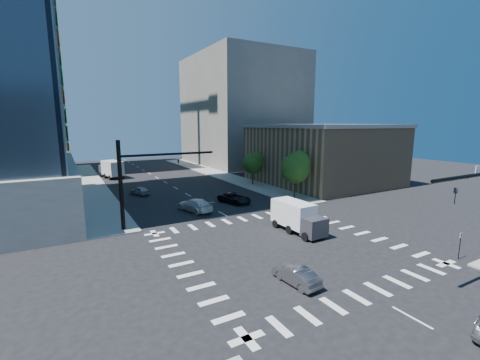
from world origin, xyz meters
TOP-DOWN VIEW (x-y plane):
  - ground at (0.00, 0.00)m, footprint 160.00×160.00m
  - road_markings at (0.00, 0.00)m, footprint 20.00×20.00m
  - sidewalk_ne at (12.50, 40.00)m, footprint 5.00×60.00m
  - sidewalk_nw at (-12.50, 40.00)m, footprint 5.00×60.00m
  - commercial_building at (25.00, 22.00)m, footprint 20.50×22.50m
  - bg_building_ne at (27.00, 55.00)m, footprint 24.00×30.00m
  - signal_mast_nw at (-10.00, 11.50)m, footprint 10.20×0.40m
  - tree_south at (12.63, 13.90)m, footprint 4.16×4.16m
  - tree_north at (12.93, 25.90)m, footprint 3.54×3.52m
  - no_parking_sign at (10.70, -9.00)m, footprint 0.30×0.06m
  - car_nb_far at (3.78, 16.04)m, footprint 3.75×5.42m
  - car_sb_near at (-2.45, 14.84)m, footprint 3.48×5.73m
  - car_sb_mid at (-6.42, 27.58)m, footprint 2.74×4.03m
  - car_sb_cross at (-3.23, -5.78)m, footprint 1.58×3.78m
  - box_truck_near at (3.66, 2.27)m, footprint 2.55×5.72m
  - box_truck_far at (-8.00, 46.50)m, footprint 4.19×7.04m

SIDE VIEW (x-z plane):
  - ground at x=0.00m, z-range 0.00..0.00m
  - road_markings at x=0.00m, z-range 0.00..0.01m
  - sidewalk_ne at x=12.50m, z-range 0.00..0.15m
  - sidewalk_nw at x=-12.50m, z-range 0.00..0.15m
  - car_sb_cross at x=-3.23m, z-range 0.00..1.22m
  - car_sb_mid at x=-6.42m, z-range 0.00..1.27m
  - car_nb_far at x=3.78m, z-range 0.00..1.37m
  - car_sb_near at x=-2.45m, z-range 0.00..1.55m
  - box_truck_near at x=3.66m, z-range -0.17..2.80m
  - no_parking_sign at x=10.70m, z-range 0.28..2.48m
  - box_truck_far at x=-8.00m, z-range -0.20..3.25m
  - tree_north at x=12.93m, z-range 1.10..6.88m
  - tree_south at x=12.63m, z-range 1.27..8.10m
  - commercial_building at x=25.00m, z-range 0.01..10.61m
  - signal_mast_nw at x=-10.00m, z-range 0.99..9.99m
  - bg_building_ne at x=27.00m, z-range 0.00..28.00m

